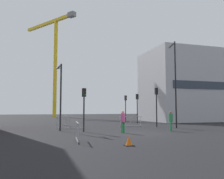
# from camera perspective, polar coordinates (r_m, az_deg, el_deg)

# --- Properties ---
(ground) EXTENTS (160.00, 160.00, 0.00)m
(ground) POSITION_cam_1_polar(r_m,az_deg,el_deg) (18.86, 6.17, -10.13)
(ground) COLOR black
(office_block) EXTENTS (13.45, 9.56, 10.93)m
(office_block) POSITION_cam_1_polar(r_m,az_deg,el_deg) (40.97, 17.35, 0.65)
(office_block) COLOR #B7B7BC
(office_block) RESTS_ON ground
(construction_crane) EXTENTS (11.34, 16.29, 24.69)m
(construction_crane) POSITION_cam_1_polar(r_m,az_deg,el_deg) (63.24, -13.30, 8.77)
(construction_crane) COLOR yellow
(construction_crane) RESTS_ON ground
(streetlamp_tall) EXTENTS (0.79, 2.03, 8.59)m
(streetlamp_tall) POSITION_cam_1_polar(r_m,az_deg,el_deg) (25.19, 14.43, 2.83)
(streetlamp_tall) COLOR black
(streetlamp_tall) RESTS_ON ground
(streetlamp_short) EXTENTS (0.44, 1.75, 5.72)m
(streetlamp_short) POSITION_cam_1_polar(r_m,az_deg,el_deg) (21.53, -11.99, -0.11)
(streetlamp_short) COLOR #232326
(streetlamp_short) RESTS_ON ground
(traffic_light_median) EXTENTS (0.35, 0.39, 3.86)m
(traffic_light_median) POSITION_cam_1_polar(r_m,az_deg,el_deg) (32.50, 5.92, -3.26)
(traffic_light_median) COLOR #232326
(traffic_light_median) RESTS_ON ground
(traffic_light_corner) EXTENTS (0.37, 0.24, 3.78)m
(traffic_light_corner) POSITION_cam_1_polar(r_m,az_deg,el_deg) (34.52, 3.20, -3.44)
(traffic_light_corner) COLOR #2D2D30
(traffic_light_corner) RESTS_ON ground
(traffic_light_crosswalk) EXTENTS (0.37, 0.25, 4.05)m
(traffic_light_crosswalk) POSITION_cam_1_polar(r_m,az_deg,el_deg) (25.73, 10.35, -2.58)
(traffic_light_crosswalk) COLOR black
(traffic_light_crosswalk) RESTS_ON ground
(traffic_light_near) EXTENTS (0.33, 0.39, 3.53)m
(traffic_light_near) POSITION_cam_1_polar(r_m,az_deg,el_deg) (20.01, -6.55, -2.94)
(traffic_light_near) COLOR #232326
(traffic_light_near) RESTS_ON ground
(pedestrian_walking) EXTENTS (0.34, 0.34, 1.66)m
(pedestrian_walking) POSITION_cam_1_polar(r_m,az_deg,el_deg) (21.07, 13.57, -6.82)
(pedestrian_walking) COLOR #2D844C
(pedestrian_walking) RESTS_ON ground
(pedestrian_waiting) EXTENTS (0.34, 0.34, 1.73)m
(pedestrian_waiting) POSITION_cam_1_polar(r_m,az_deg,el_deg) (18.92, 2.58, -7.07)
(pedestrian_waiting) COLOR #2D844C
(pedestrian_waiting) RESTS_ON ground
(safety_barrier_rear) EXTENTS (2.56, 0.28, 1.08)m
(safety_barrier_rear) POSITION_cam_1_polar(r_m,az_deg,el_deg) (23.50, -9.90, -7.63)
(safety_barrier_rear) COLOR #9EA0A5
(safety_barrier_rear) RESTS_ON ground
(safety_barrier_mid_span) EXTENTS (0.17, 2.13, 1.08)m
(safety_barrier_mid_span) POSITION_cam_1_polar(r_m,az_deg,el_deg) (28.37, -10.88, -7.11)
(safety_barrier_mid_span) COLOR gray
(safety_barrier_mid_span) RESTS_ON ground
(safety_barrier_right_run) EXTENTS (0.30, 2.23, 1.08)m
(safety_barrier_right_run) POSITION_cam_1_polar(r_m,az_deg,el_deg) (14.03, -8.14, -9.67)
(safety_barrier_right_run) COLOR #9EA0A5
(safety_barrier_right_run) RESTS_ON ground
(safety_barrier_left_run) EXTENTS (2.50, 0.33, 1.08)m
(safety_barrier_left_run) POSITION_cam_1_polar(r_m,az_deg,el_deg) (26.33, 4.30, -7.37)
(safety_barrier_left_run) COLOR #B2B5BA
(safety_barrier_left_run) RESTS_ON ground
(traffic_cone_orange) EXTENTS (0.47, 0.47, 0.47)m
(traffic_cone_orange) POSITION_cam_1_polar(r_m,az_deg,el_deg) (12.41, 3.99, -11.98)
(traffic_cone_orange) COLOR black
(traffic_cone_orange) RESTS_ON ground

